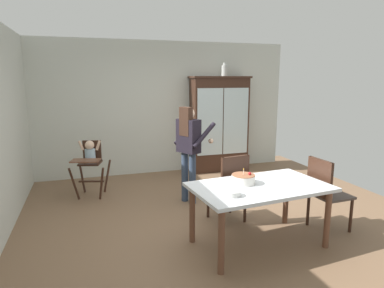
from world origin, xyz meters
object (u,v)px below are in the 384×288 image
ceramic_vase (225,70)px  high_chair_with_toddler (90,158)px  birthday_cake (243,179)px  dining_chair_far_side (231,184)px  china_cabinet (219,124)px  dining_chair_right_end (325,189)px  adult_person (189,143)px  dining_table (260,193)px  serving_bowl (232,193)px

ceramic_vase → high_chair_with_toddler: size_ratio=0.28×
birthday_cake → dining_chair_far_side: (0.10, 0.55, -0.24)m
china_cabinet → dining_chair_right_end: bearing=-86.8°
adult_person → dining_chair_right_end: size_ratio=1.59×
dining_chair_right_end → dining_table: bearing=92.8°
serving_bowl → dining_chair_far_side: dining_chair_far_side is taller
dining_chair_far_side → dining_chair_right_end: 1.21m
high_chair_with_toddler → serving_bowl: (1.39, -2.60, 0.11)m
birthday_cake → dining_chair_far_side: 0.61m
dining_table → dining_chair_right_end: 1.01m
dining_chair_far_side → china_cabinet: bearing=-117.2°
adult_person → dining_chair_right_end: 2.07m
adult_person → ceramic_vase: bearing=-66.0°
dining_table → dining_chair_far_side: bearing=94.8°
birthday_cake → dining_chair_far_side: dining_chair_far_side is taller
high_chair_with_toddler → dining_table: (1.85, -2.38, -0.00)m
china_cabinet → adult_person: (-1.19, -1.66, -0.04)m
dining_table → dining_chair_far_side: (-0.06, 0.68, -0.09)m
ceramic_vase → dining_chair_far_side: ceramic_vase is taller
dining_table → serving_bowl: bearing=-154.0°
dining_chair_right_end → ceramic_vase: bearing=-1.4°
dining_table → ceramic_vase: bearing=74.1°
dining_chair_far_side → dining_chair_right_end: size_ratio=1.00×
ceramic_vase → adult_person: bearing=-128.0°
ceramic_vase → serving_bowl: ceramic_vase is taller
ceramic_vase → serving_bowl: bearing=-111.7°
birthday_cake → serving_bowl: birthday_cake is taller
china_cabinet → adult_person: size_ratio=1.31×
high_chair_with_toddler → dining_chair_far_side: size_ratio=0.99×
adult_person → dining_chair_far_side: (0.31, -0.92, -0.41)m
ceramic_vase → dining_table: size_ratio=0.16×
adult_person → birthday_cake: adult_person is taller
ceramic_vase → high_chair_with_toddler: (-2.77, -0.88, -1.46)m
dining_table → dining_chair_far_side: dining_chair_far_side is taller
china_cabinet → high_chair_with_toddler: bearing=-161.9°
ceramic_vase → high_chair_with_toddler: ceramic_vase is taller
dining_chair_right_end → birthday_cake: bearing=85.9°
china_cabinet → ceramic_vase: bearing=2.0°
ceramic_vase → birthday_cake: (-1.08, -3.13, -1.32)m
ceramic_vase → dining_chair_right_end: 3.52m
birthday_cake → dining_chair_right_end: size_ratio=0.29×
ceramic_vase → dining_chair_far_side: 3.17m
serving_bowl → china_cabinet: bearing=69.8°
serving_bowl → adult_person: bearing=87.3°
china_cabinet → high_chair_with_toddler: size_ratio=2.11×
high_chair_with_toddler → birthday_cake: bearing=-37.2°
high_chair_with_toddler → birthday_cake: size_ratio=3.39×
serving_bowl → dining_chair_right_end: bearing=12.4°
china_cabinet → ceramic_vase: size_ratio=7.40×
dining_table → dining_chair_right_end: bearing=5.5°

